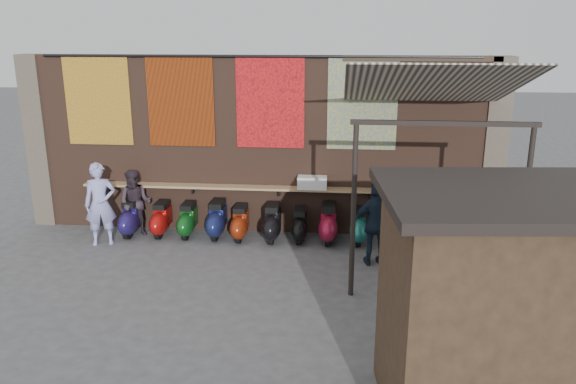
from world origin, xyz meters
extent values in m
plane|color=#474749|center=(0.00, 0.00, 0.00)|extent=(70.00, 70.00, 0.00)
cube|color=brown|center=(0.00, 2.70, 2.00)|extent=(10.00, 0.40, 4.00)
cube|color=#4C4238|center=(-5.20, 2.70, 2.00)|extent=(0.50, 0.50, 4.00)
cube|color=#4C4238|center=(5.20, 2.70, 2.00)|extent=(0.50, 0.50, 4.00)
cube|color=#9E7A51|center=(0.00, 2.33, 1.10)|extent=(8.00, 0.32, 0.05)
cube|color=white|center=(1.25, 2.30, 1.26)|extent=(0.65, 0.32, 0.27)
cube|color=maroon|center=(-3.60, 2.48, 3.00)|extent=(1.50, 0.02, 2.00)
cube|color=#C0400B|center=(-1.70, 2.48, 3.00)|extent=(1.50, 0.02, 2.00)
cube|color=red|center=(0.30, 2.48, 3.00)|extent=(1.50, 0.02, 2.00)
cube|color=#294698|center=(2.30, 2.48, 3.00)|extent=(1.50, 0.02, 2.00)
cylinder|color=black|center=(0.00, 2.47, 3.98)|extent=(9.50, 0.06, 0.06)
imported|color=#989DDD|center=(-3.28, 1.40, 0.91)|extent=(0.77, 0.63, 1.81)
imported|color=#342832|center=(-2.73, 2.00, 0.76)|extent=(0.75, 0.59, 1.53)
imported|color=#152030|center=(2.60, 0.81, 0.85)|extent=(1.05, 0.57, 1.70)
imported|color=#5D5E63|center=(3.73, 0.44, 0.85)|extent=(1.13, 0.68, 1.71)
imported|color=#887D56|center=(3.05, 0.80, 0.76)|extent=(0.88, 0.82, 1.51)
cube|color=black|center=(3.72, -3.71, 1.36)|extent=(2.67, 2.10, 2.73)
cube|color=black|center=(3.72, -3.71, 2.79)|extent=(3.00, 2.41, 0.12)
cube|color=gold|center=(3.64, -2.74, 1.98)|extent=(1.20, 0.15, 0.50)
cube|color=#473321|center=(3.64, -2.74, 1.00)|extent=(2.09, 0.28, 0.06)
cube|color=beige|center=(3.50, 0.90, 3.55)|extent=(3.20, 3.28, 0.97)
cube|color=#33261C|center=(3.50, 2.49, 3.95)|extent=(3.30, 0.08, 0.12)
cube|color=black|center=(3.50, -0.60, 3.08)|extent=(3.00, 0.08, 0.08)
cylinder|color=black|center=(2.10, -0.60, 1.55)|extent=(0.09, 0.09, 3.10)
cylinder|color=black|center=(4.90, -0.60, 1.55)|extent=(0.09, 0.09, 3.10)
camera|label=1|loc=(1.85, -9.73, 4.51)|focal=35.00mm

